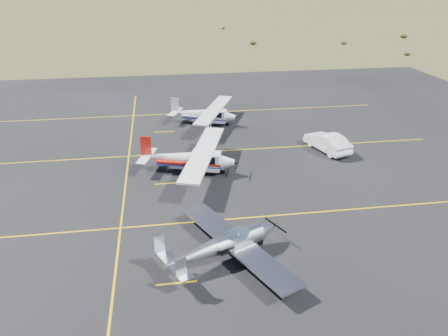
# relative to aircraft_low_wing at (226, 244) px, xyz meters

# --- Properties ---
(ground) EXTENTS (1600.00, 1600.00, 0.00)m
(ground) POSITION_rel_aircraft_low_wing_xyz_m (0.32, 1.95, -0.96)
(ground) COLOR #383D1C
(ground) RESTS_ON ground
(apron) EXTENTS (72.00, 72.00, 0.02)m
(apron) POSITION_rel_aircraft_low_wing_xyz_m (0.32, 8.95, -0.96)
(apron) COLOR black
(apron) RESTS_ON ground
(aircraft_low_wing) EXTENTS (6.96, 8.90, 2.00)m
(aircraft_low_wing) POSITION_rel_aircraft_low_wing_xyz_m (0.00, 0.00, 0.00)
(aircraft_low_wing) COLOR #B7B9BE
(aircraft_low_wing) RESTS_ON apron
(aircraft_cessna) EXTENTS (7.20, 10.58, 2.70)m
(aircraft_cessna) POSITION_rel_aircraft_low_wing_xyz_m (-1.00, 11.08, 0.24)
(aircraft_cessna) COLOR white
(aircraft_cessna) RESTS_ON apron
(aircraft_plain) EXTENTS (7.01, 9.57, 2.48)m
(aircraft_plain) POSITION_rel_aircraft_low_wing_xyz_m (1.36, 22.09, 0.15)
(aircraft_plain) COLOR silver
(aircraft_plain) RESTS_ON apron
(sedan) EXTENTS (2.89, 4.93, 1.54)m
(sedan) POSITION_rel_aircraft_low_wing_xyz_m (10.76, 13.68, -0.18)
(sedan) COLOR white
(sedan) RESTS_ON apron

